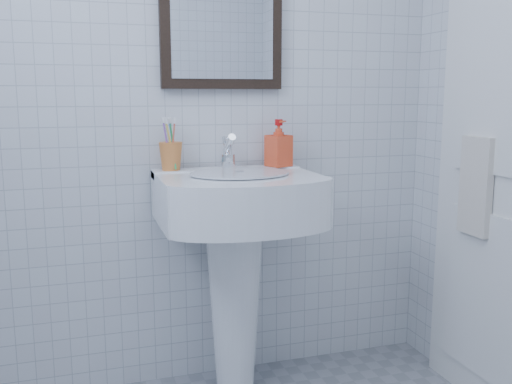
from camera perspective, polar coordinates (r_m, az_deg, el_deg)
name	(u,v)px	position (r m, az deg, el deg)	size (l,w,h in m)	color
wall_back	(182,86)	(2.35, -7.45, 10.43)	(2.20, 0.02, 2.50)	silver
washbasin	(236,247)	(2.26, -2.01, -5.50)	(0.60, 0.44, 0.93)	white
faucet	(228,155)	(2.30, -2.80, 3.76)	(0.06, 0.13, 0.14)	white
toothbrush_cup	(171,156)	(2.28, -8.51, 3.56)	(0.09, 0.09, 0.11)	orange
soap_dispenser	(279,143)	(2.37, 2.27, 4.90)	(0.09, 0.09, 0.19)	red
wall_mirror	(222,10)	(2.39, -3.44, 17.70)	(0.50, 0.04, 0.62)	black
towel_ring	(483,139)	(2.34, 21.78, 4.92)	(0.18, 0.18, 0.01)	white
hand_towel	(476,186)	(2.35, 21.12, 0.54)	(0.03, 0.16, 0.38)	white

